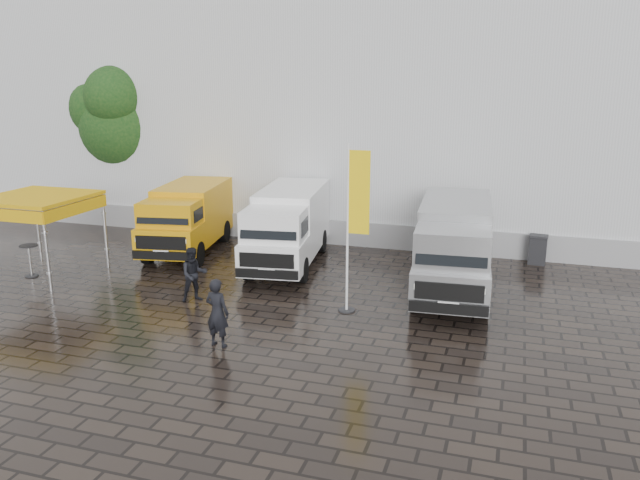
% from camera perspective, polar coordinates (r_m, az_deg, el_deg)
% --- Properties ---
extents(ground, '(120.00, 120.00, 0.00)m').
position_cam_1_polar(ground, '(17.99, -0.11, -7.13)').
color(ground, black).
rests_on(ground, ground).
extents(exhibition_hall, '(44.00, 16.00, 12.00)m').
position_cam_1_polar(exhibition_hall, '(32.07, 12.40, 13.14)').
color(exhibition_hall, silver).
rests_on(exhibition_hall, ground).
extents(hall_plinth, '(44.00, 0.15, 1.00)m').
position_cam_1_polar(hall_plinth, '(24.84, 9.91, 0.05)').
color(hall_plinth, gray).
rests_on(hall_plinth, ground).
extents(van_yellow, '(3.06, 5.85, 2.57)m').
position_cam_1_polar(van_yellow, '(24.87, -12.00, 1.82)').
color(van_yellow, orange).
rests_on(van_yellow, ground).
extents(van_white, '(2.94, 6.49, 2.71)m').
position_cam_1_polar(van_white, '(22.66, -2.95, 1.07)').
color(van_white, white).
rests_on(van_white, ground).
extents(van_silver, '(2.63, 6.65, 2.82)m').
position_cam_1_polar(van_silver, '(20.14, 12.12, -0.84)').
color(van_silver, '#A2A4A7').
rests_on(van_silver, ground).
extents(canopy_tent, '(3.15, 3.15, 2.82)m').
position_cam_1_polar(canopy_tent, '(23.10, -24.51, 3.27)').
color(canopy_tent, silver).
rests_on(canopy_tent, ground).
extents(flagpole, '(0.88, 0.50, 4.93)m').
position_cam_1_polar(flagpole, '(17.69, 3.11, 1.81)').
color(flagpole, black).
rests_on(flagpole, ground).
extents(tree, '(4.16, 4.20, 7.46)m').
position_cam_1_polar(tree, '(30.86, -17.41, 10.51)').
color(tree, black).
rests_on(tree, ground).
extents(cocktail_table, '(0.60, 0.60, 1.12)m').
position_cam_1_polar(cocktail_table, '(23.64, -24.98, -1.74)').
color(cocktail_table, black).
rests_on(cocktail_table, ground).
extents(wheelie_bin, '(0.70, 0.70, 1.08)m').
position_cam_1_polar(wheelie_bin, '(24.30, 19.28, -0.81)').
color(wheelie_bin, black).
rests_on(wheelie_bin, ground).
extents(person_front, '(0.71, 0.52, 1.81)m').
position_cam_1_polar(person_front, '(16.10, -9.38, -6.57)').
color(person_front, black).
rests_on(person_front, ground).
extents(person_tent, '(1.04, 1.02, 1.69)m').
position_cam_1_polar(person_tent, '(19.43, -11.45, -3.11)').
color(person_tent, black).
rests_on(person_tent, ground).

